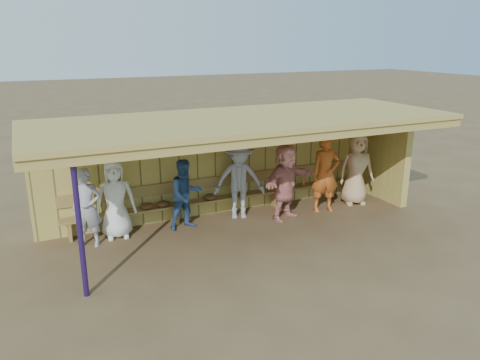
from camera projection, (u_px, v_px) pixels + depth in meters
name	position (u px, v px, depth m)	size (l,w,h in m)	color
ground	(247.00, 229.00, 10.36)	(90.00, 90.00, 0.00)	brown
player_a	(87.00, 208.00, 9.33)	(0.59, 0.39, 1.62)	#9B9BA3
player_b	(115.00, 199.00, 9.74)	(0.83, 0.54, 1.70)	white
player_c	(186.00, 194.00, 10.22)	(0.76, 0.60, 1.57)	#33558D
player_e	(239.00, 180.00, 10.82)	(1.19, 0.69, 1.85)	#9897A0
player_f	(286.00, 181.00, 10.78)	(1.66, 0.53, 1.79)	#E0887E
player_g	(326.00, 174.00, 11.23)	(0.69, 0.45, 1.88)	#C75B1F
player_h	(356.00, 169.00, 11.76)	(0.89, 0.58, 1.83)	tan
dugout_structure	(249.00, 147.00, 10.62)	(8.80, 3.20, 2.50)	tan
bench	(226.00, 193.00, 11.17)	(7.60, 0.34, 0.93)	#9D7F43
dugout_equipment	(210.00, 198.00, 10.87)	(5.82, 0.62, 0.80)	gold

